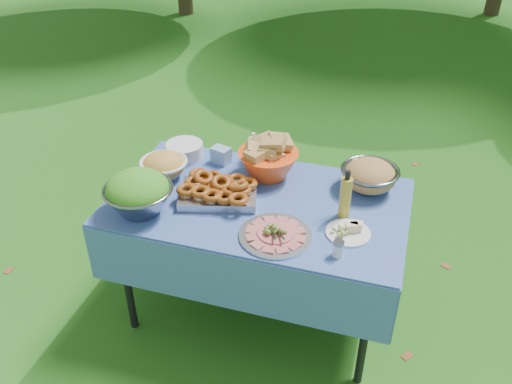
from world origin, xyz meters
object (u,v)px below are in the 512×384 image
bread_bowl (268,158)px  pasta_bowl_steel (370,175)px  picnic_table (258,259)px  plate_stack (185,150)px  salad_bowl (138,193)px  oil_bottle (346,194)px  charcuterie_platter (276,230)px

bread_bowl → pasta_bowl_steel: (0.53, 0.03, -0.03)m
picnic_table → pasta_bowl_steel: size_ratio=5.00×
plate_stack → picnic_table: bearing=-29.5°
salad_bowl → oil_bottle: 0.98m
plate_stack → bread_bowl: bread_bowl is taller
salad_bowl → bread_bowl: salad_bowl is taller
salad_bowl → plate_stack: (-0.00, 0.55, -0.07)m
oil_bottle → charcuterie_platter: bearing=-137.1°
plate_stack → pasta_bowl_steel: pasta_bowl_steel is taller
salad_bowl → pasta_bowl_steel: 1.16m
salad_bowl → plate_stack: size_ratio=1.57×
salad_bowl → oil_bottle: bearing=15.0°
picnic_table → charcuterie_platter: bearing=-57.8°
plate_stack → charcuterie_platter: 0.87m
pasta_bowl_steel → bread_bowl: bearing=-177.0°
salad_bowl → oil_bottle: oil_bottle is taller
bread_bowl → plate_stack: bearing=174.5°
bread_bowl → pasta_bowl_steel: 0.53m
picnic_table → salad_bowl: 0.76m
plate_stack → charcuterie_platter: size_ratio=0.62×
picnic_table → bread_bowl: bread_bowl is taller
plate_stack → oil_bottle: 1.00m
oil_bottle → pasta_bowl_steel: bearing=73.5°
picnic_table → plate_stack: bearing=150.5°
pasta_bowl_steel → charcuterie_platter: bearing=-123.7°
oil_bottle → plate_stack: bearing=162.6°
bread_bowl → charcuterie_platter: 0.53m
picnic_table → pasta_bowl_steel: pasta_bowl_steel is taller
picnic_table → plate_stack: size_ratio=6.99×
salad_bowl → oil_bottle: (0.94, 0.25, 0.02)m
bread_bowl → charcuterie_platter: bearing=-70.4°
bread_bowl → charcuterie_platter: (0.18, -0.50, -0.07)m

